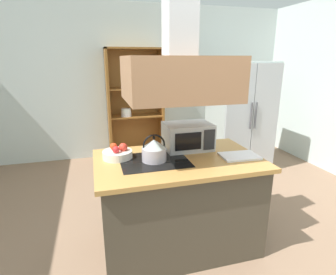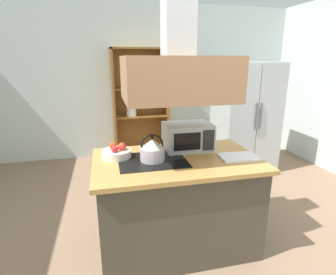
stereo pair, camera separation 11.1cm
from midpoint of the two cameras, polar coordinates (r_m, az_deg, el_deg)
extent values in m
plane|color=#85664F|center=(2.77, 3.01, -23.52)|extent=(7.80, 7.80, 0.00)
cube|color=silver|center=(5.10, -6.34, 11.42)|extent=(6.00, 0.12, 2.70)
cube|color=#453E31|center=(2.68, 2.98, -13.90)|extent=(1.42, 0.84, 0.86)
cube|color=#B88443|center=(2.48, 3.14, -4.88)|extent=(1.50, 0.92, 0.04)
cube|color=black|center=(2.42, -1.98, -4.85)|extent=(0.60, 0.48, 0.00)
cube|color=#A97550|center=(2.32, 3.42, 12.30)|extent=(0.90, 0.70, 0.36)
cube|color=#B0C0BD|center=(4.60, 16.44, 4.21)|extent=(0.90, 0.72, 1.73)
cube|color=#B4BBC1|center=(4.17, 16.24, 3.03)|extent=(0.44, 0.03, 1.69)
cube|color=#B5B9BE|center=(4.40, 21.37, 3.25)|extent=(0.44, 0.03, 1.69)
cylinder|color=#4C4C51|center=(4.22, 18.73, 4.18)|extent=(0.02, 0.02, 0.40)
cylinder|color=#4C4C51|center=(4.26, 19.65, 4.20)|extent=(0.02, 0.02, 0.40)
cube|color=brown|center=(4.85, -10.65, 6.54)|extent=(0.04, 0.40, 1.95)
cube|color=brown|center=(4.98, 0.24, 7.07)|extent=(0.04, 0.40, 1.95)
cube|color=brown|center=(4.83, -5.43, 18.16)|extent=(0.98, 0.40, 0.03)
cube|color=brown|center=(5.13, -4.87, -3.53)|extent=(0.98, 0.40, 0.08)
cube|color=brown|center=(5.08, -5.44, 7.18)|extent=(0.98, 0.02, 1.95)
cube|color=brown|center=(4.93, -5.08, 4.60)|extent=(0.90, 0.36, 0.02)
cube|color=brown|center=(4.85, -5.22, 10.25)|extent=(0.90, 0.36, 0.02)
cylinder|color=white|center=(4.85, -7.06, 4.80)|extent=(0.18, 0.18, 0.05)
cylinder|color=white|center=(4.84, -7.08, 5.32)|extent=(0.17, 0.17, 0.05)
cylinder|color=white|center=(4.83, -7.10, 5.84)|extent=(0.16, 0.16, 0.05)
cylinder|color=silver|center=(4.83, -3.77, 11.10)|extent=(0.01, 0.01, 0.12)
cone|color=silver|center=(4.82, -3.79, 12.29)|extent=(0.07, 0.07, 0.08)
cylinder|color=silver|center=(4.85, -1.92, 11.16)|extent=(0.01, 0.01, 0.12)
cone|color=silver|center=(4.85, -1.93, 12.34)|extent=(0.07, 0.07, 0.08)
cylinder|color=#BAB0BC|center=(2.40, -2.00, -3.48)|extent=(0.22, 0.22, 0.12)
cone|color=#AEC0C0|center=(2.37, -2.02, -1.25)|extent=(0.21, 0.21, 0.08)
sphere|color=black|center=(2.36, -2.03, -0.01)|extent=(0.03, 0.03, 0.03)
torus|color=black|center=(2.38, -2.02, -1.62)|extent=(0.20, 0.02, 0.20)
cube|color=white|center=(2.58, 15.82, -3.97)|extent=(0.35, 0.26, 0.02)
cube|color=#B7BABF|center=(2.71, 5.29, 0.23)|extent=(0.46, 0.34, 0.26)
cube|color=black|center=(2.53, 5.33, -0.91)|extent=(0.26, 0.01, 0.17)
cube|color=#262628|center=(2.60, 9.76, -0.58)|extent=(0.11, 0.01, 0.20)
cylinder|color=silver|center=(2.52, -9.55, -3.40)|extent=(0.27, 0.27, 0.07)
sphere|color=red|center=(2.50, -8.39, -1.94)|extent=(0.08, 0.08, 0.08)
sphere|color=red|center=(2.54, -10.32, -1.72)|extent=(0.07, 0.07, 0.07)
sphere|color=red|center=(2.45, -9.88, -2.39)|extent=(0.06, 0.06, 0.06)
camera|label=1|loc=(0.06, -88.85, 0.34)|focal=29.00mm
camera|label=2|loc=(0.06, 91.15, -0.34)|focal=29.00mm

